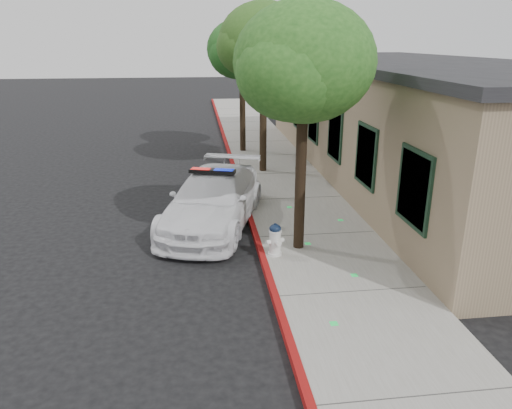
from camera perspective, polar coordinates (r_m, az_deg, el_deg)
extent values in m
plane|color=black|center=(9.65, 2.02, -11.68)|extent=(120.00, 120.00, 0.00)
cube|color=gray|center=(12.54, 7.11, -3.85)|extent=(3.20, 60.00, 0.15)
cube|color=#9F1113|center=(12.27, 0.09, -4.20)|extent=(0.14, 60.00, 0.16)
cube|color=#8E7B5D|center=(19.20, 18.04, 9.40)|extent=(7.00, 20.00, 4.00)
cube|color=black|center=(18.99, 18.71, 15.70)|extent=(7.30, 20.30, 0.24)
cube|color=black|center=(10.66, 18.35, 1.84)|extent=(0.08, 1.48, 1.68)
cube|color=black|center=(13.33, 12.99, 5.68)|extent=(0.08, 1.48, 1.68)
cube|color=black|center=(16.12, 9.42, 8.19)|extent=(0.08, 1.48, 1.68)
cube|color=black|center=(18.97, 6.88, 9.93)|extent=(0.08, 1.48, 1.68)
cube|color=black|center=(21.86, 4.99, 11.21)|extent=(0.08, 1.48, 1.68)
cube|color=black|center=(24.78, 3.54, 12.17)|extent=(0.08, 1.48, 1.68)
cube|color=black|center=(27.71, 2.38, 12.93)|extent=(0.08, 1.48, 1.68)
imported|color=white|center=(13.22, -5.13, 0.59)|extent=(3.55, 5.58, 1.51)
cube|color=black|center=(12.98, -5.23, 3.99)|extent=(1.23, 0.62, 0.10)
cube|color=red|center=(13.07, -6.59, 4.06)|extent=(0.57, 0.38, 0.11)
cube|color=#0B1DC3|center=(12.90, -3.86, 3.95)|extent=(0.57, 0.38, 0.11)
cylinder|color=white|center=(11.28, 2.27, -5.86)|extent=(0.32, 0.32, 0.06)
cylinder|color=white|center=(11.16, 2.29, -4.51)|extent=(0.27, 0.27, 0.52)
cylinder|color=white|center=(11.05, 2.31, -3.17)|extent=(0.30, 0.30, 0.04)
ellipsoid|color=black|center=(11.03, 2.31, -2.90)|extent=(0.28, 0.28, 0.21)
cylinder|color=black|center=(10.99, 2.32, -2.44)|extent=(0.07, 0.07, 0.06)
cylinder|color=white|center=(11.09, 1.53, -4.53)|extent=(0.14, 0.13, 0.10)
cylinder|color=white|center=(11.22, 3.04, -4.26)|extent=(0.14, 0.13, 0.10)
cylinder|color=white|center=(11.01, 2.66, -4.61)|extent=(0.16, 0.15, 0.13)
cylinder|color=black|center=(11.15, 5.33, 3.13)|extent=(0.25, 0.25, 3.46)
ellipsoid|color=#205019|center=(10.73, 5.77, 16.58)|extent=(3.08, 3.08, 2.62)
ellipsoid|color=#205019|center=(11.21, 7.42, 15.15)|extent=(2.31, 2.31, 1.96)
ellipsoid|color=#205019|center=(10.32, 4.40, 15.45)|extent=(2.41, 2.41, 2.05)
cylinder|color=black|center=(18.10, 0.86, 9.96)|extent=(0.27, 0.27, 3.81)
ellipsoid|color=#2A531A|center=(17.87, 0.91, 18.96)|extent=(3.19, 3.19, 2.71)
ellipsoid|color=#2A531A|center=(18.14, 2.37, 17.98)|extent=(2.57, 2.57, 2.19)
ellipsoid|color=#2A531A|center=(17.71, -0.56, 18.30)|extent=(2.47, 2.47, 2.10)
cylinder|color=black|center=(21.60, -1.62, 11.03)|extent=(0.26, 0.26, 3.49)
ellipsoid|color=#1C4F18|center=(21.38, -1.69, 18.07)|extent=(3.00, 3.00, 2.55)
ellipsoid|color=#1C4F18|center=(21.73, -0.52, 17.30)|extent=(2.30, 2.30, 1.95)
ellipsoid|color=#1C4F18|center=(21.02, -2.25, 17.50)|extent=(2.40, 2.40, 2.04)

